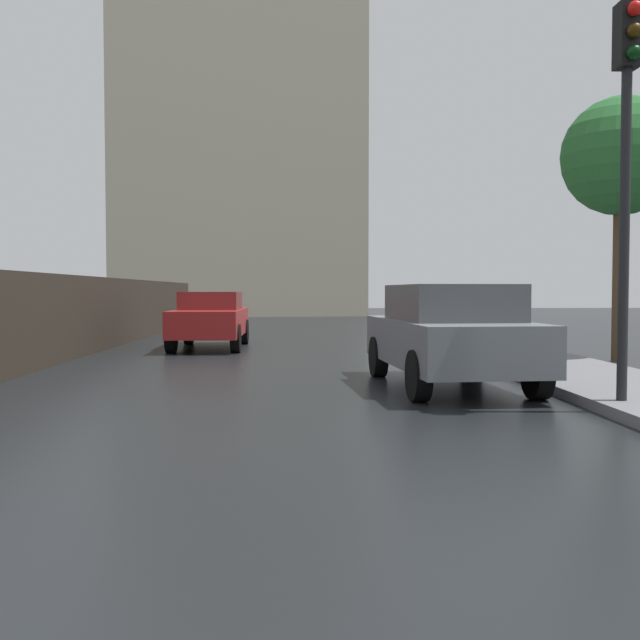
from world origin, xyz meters
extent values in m
cube|color=slate|center=(2.75, 9.58, 0.68)|extent=(2.07, 4.29, 0.67)
cube|color=#494D50|center=(2.76, 9.48, 1.28)|extent=(1.71, 2.36, 0.53)
cylinder|color=black|center=(1.84, 10.89, 0.34)|extent=(0.27, 0.69, 0.68)
cylinder|color=black|center=(3.45, 11.02, 0.34)|extent=(0.27, 0.69, 0.68)
cylinder|color=black|center=(2.05, 8.15, 0.34)|extent=(0.27, 0.69, 0.68)
cylinder|color=black|center=(3.66, 8.27, 0.34)|extent=(0.27, 0.69, 0.68)
cube|color=maroon|center=(-1.71, 17.05, 0.66)|extent=(1.63, 4.19, 0.65)
cube|color=maroon|center=(-1.71, 17.26, 1.21)|extent=(1.44, 1.97, 0.44)
cylinder|color=black|center=(-0.96, 15.67, 0.34)|extent=(0.22, 0.67, 0.67)
cylinder|color=black|center=(-2.47, 15.67, 0.34)|extent=(0.22, 0.67, 0.67)
cylinder|color=black|center=(-0.96, 18.44, 0.34)|extent=(0.22, 0.67, 0.67)
cylinder|color=black|center=(-2.47, 18.44, 0.34)|extent=(0.22, 0.67, 0.67)
cylinder|color=black|center=(4.34, 7.26, 2.10)|extent=(0.12, 0.12, 3.92)
cube|color=black|center=(4.34, 7.26, 4.43)|extent=(0.26, 0.26, 0.75)
sphere|color=red|center=(4.34, 7.09, 4.68)|extent=(0.17, 0.17, 0.17)
sphere|color=#392405|center=(4.34, 7.09, 4.43)|extent=(0.17, 0.17, 0.17)
sphere|color=black|center=(4.34, 7.09, 4.18)|extent=(0.17, 0.17, 0.17)
cylinder|color=#4C3823|center=(7.05, 13.30, 1.67)|extent=(0.27, 0.27, 3.35)
sphere|color=#28662D|center=(7.05, 13.30, 4.18)|extent=(2.39, 2.39, 2.39)
cube|color=#B2A88E|center=(-3.26, 44.33, 16.17)|extent=(15.72, 12.58, 32.33)
camera|label=1|loc=(0.45, -1.11, 1.44)|focal=40.23mm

